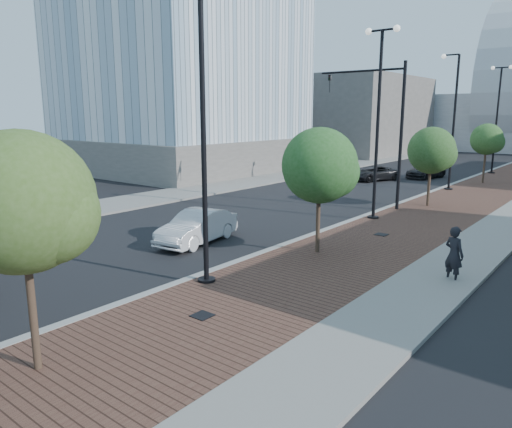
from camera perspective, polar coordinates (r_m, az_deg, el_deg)
The scene contains 19 objects.
curb at distance 42.08m, azimuth 23.41°, elevation 3.69°, with size 0.30×140.00×0.14m, color gray.
west_sidewalk at distance 47.13m, azimuth 7.98°, elevation 5.30°, with size 4.00×140.00×0.12m, color slate.
white_sedan at distance 20.14m, azimuth -6.96°, elevation -1.53°, with size 1.44×4.13×1.36m, color silver.
dark_car_mid at distance 40.00m, azimuth 13.72°, elevation 4.70°, with size 1.95×4.22×1.17m, color black.
dark_car_far at distance 42.94m, azimuth 19.50°, elevation 4.88°, with size 1.77×4.35×1.26m, color black.
pedestrian at distance 16.53m, azimuth 22.36°, elevation -4.46°, with size 0.67×0.44×1.83m, color black.
streetlight_1 at distance 14.64m, azimuth -6.53°, elevation 8.00°, with size 1.44×0.56×9.21m.
streetlight_2 at distance 24.56m, azimuth 14.19°, elevation 10.34°, with size 1.72×0.56×9.28m.
streetlight_3 at distance 35.86m, azimuth 22.12°, elevation 9.42°, with size 1.44×0.56×9.21m.
streetlight_4 at distance 47.44m, azimuth 26.56°, elevation 10.00°, with size 1.72×0.56×9.28m.
traffic_mast at distance 27.66m, azimuth 15.13°, elevation 10.75°, with size 5.09×0.20×8.00m.
tree_0 at distance 10.30m, azimuth -25.72°, elevation 1.19°, with size 2.81×2.81×5.02m.
tree_1 at distance 17.98m, azimuth 7.68°, elevation 5.66°, with size 2.81×2.81×4.82m.
tree_2 at distance 28.92m, azimuth 20.13°, elevation 7.05°, with size 2.63×2.62×4.58m.
tree_3 at distance 40.45m, azimuth 25.68°, elevation 7.95°, with size 2.39×2.34×4.58m.
tower_podium at distance 47.67m, azimuth -8.60°, elevation 7.09°, with size 19.00×19.00×3.00m, color #5F5B56.
commercial_block_nw at distance 67.74m, azimuth 11.74°, elevation 11.30°, with size 14.00×20.00×10.00m, color #5F5A55.
utility_cover_1 at distance 12.92m, azimuth -6.36°, elevation -11.82°, with size 0.50×0.50×0.02m, color black.
utility_cover_2 at distance 21.70m, azimuth 14.58°, elevation -2.35°, with size 0.50×0.50×0.02m, color black.
Camera 1 is at (10.83, -0.32, 5.29)m, focal length 33.85 mm.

